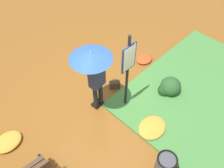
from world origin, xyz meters
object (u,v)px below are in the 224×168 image
object	(u,v)px
person_with_umbrella	(94,67)
trash_bin	(164,167)
handbag	(115,85)
info_sign_post	(128,66)

from	to	relation	value
person_with_umbrella	trash_bin	world-z (taller)	person_with_umbrella
trash_bin	handbag	bearing A→B (deg)	-114.16
person_with_umbrella	info_sign_post	bearing A→B (deg)	143.75
person_with_umbrella	info_sign_post	world-z (taller)	info_sign_post
info_sign_post	trash_bin	bearing A→B (deg)	64.31
person_with_umbrella	info_sign_post	xyz separation A→B (m)	(-0.64, 0.47, -0.11)
person_with_umbrella	handbag	size ratio (longest dim) A/B	5.53
trash_bin	info_sign_post	bearing A→B (deg)	-115.69
handbag	trash_bin	xyz separation A→B (m)	(1.13, 2.52, 0.29)
handbag	person_with_umbrella	bearing A→B (deg)	10.21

